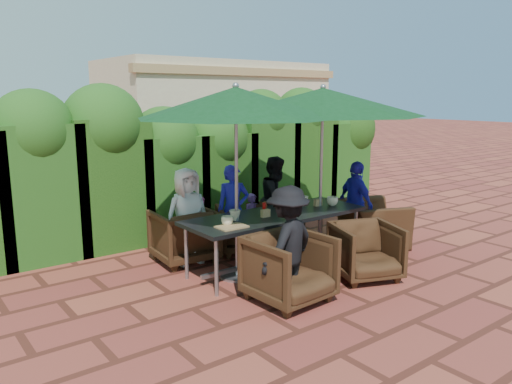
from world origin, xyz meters
TOP-DOWN VIEW (x-y plane):
  - ground at (0.00, 0.00)m, footprint 80.00×80.00m
  - dining_table at (-0.08, -0.06)m, footprint 2.58×0.90m
  - umbrella_left at (-0.72, -0.05)m, footprint 2.49×2.49m
  - umbrella_right at (0.72, -0.07)m, footprint 2.81×2.81m
  - chair_far_left at (-0.95, 0.92)m, footprint 0.86×0.81m
  - chair_far_mid at (-0.01, 0.80)m, footprint 0.96×0.94m
  - chair_far_right at (0.75, 0.95)m, footprint 0.89×0.86m
  - chair_near_left at (-0.69, -1.03)m, footprint 0.87×0.82m
  - chair_near_right at (0.57, -1.07)m, footprint 0.97×0.94m
  - chair_end_right at (1.78, -0.14)m, footprint 1.02×1.21m
  - adult_far_left at (-0.93, 0.84)m, footprint 0.67×0.41m
  - adult_far_mid at (-0.16, 0.84)m, footprint 0.59×0.54m
  - adult_far_right at (0.72, 0.90)m, footprint 0.76×0.64m
  - adult_near_left at (-0.69, -0.99)m, footprint 0.93×0.61m
  - adult_end_right at (1.61, 0.03)m, footprint 0.53×0.83m
  - child_left at (-0.59, 1.04)m, footprint 0.36×0.31m
  - child_right at (0.33, 1.01)m, footprint 0.33×0.28m
  - pedestrian_a at (1.79, 4.16)m, footprint 1.84×1.27m
  - pedestrian_b at (2.52, 4.25)m, footprint 0.83×0.55m
  - pedestrian_c at (3.26, 4.44)m, footprint 1.02×0.55m
  - cup_a at (-0.95, -0.17)m, footprint 0.15×0.15m
  - cup_b at (-0.73, -0.02)m, footprint 0.14×0.14m
  - cup_c at (0.04, -0.22)m, footprint 0.15×0.15m
  - cup_d at (0.53, 0.08)m, footprint 0.15×0.15m
  - cup_e at (0.88, -0.16)m, footprint 0.16×0.16m
  - ketchup_bottle at (-0.26, -0.02)m, footprint 0.04×0.04m
  - sauce_bottle at (-0.20, 0.02)m, footprint 0.04×0.04m
  - serving_tray at (-0.96, -0.28)m, footprint 0.35×0.25m
  - number_block_left at (-0.31, -0.11)m, footprint 0.12×0.06m
  - number_block_right at (0.70, -0.05)m, footprint 0.12×0.06m
  - hedge_wall at (-0.26, 2.32)m, footprint 9.10×1.60m
  - building at (3.50, 6.99)m, footprint 6.20×3.08m

SIDE VIEW (x-z plane):
  - ground at x=0.00m, z-range 0.00..0.00m
  - chair_far_right at x=0.75m, z-range 0.00..0.72m
  - chair_far_mid at x=-0.01m, z-range 0.00..0.77m
  - chair_near_right at x=0.57m, z-range 0.00..0.78m
  - child_right at x=0.33m, z-range 0.00..0.81m
  - chair_far_left at x=-0.95m, z-range 0.00..0.82m
  - chair_near_left at x=-0.69m, z-range 0.00..0.85m
  - child_left at x=-0.59m, z-range 0.00..0.88m
  - chair_end_right at x=1.78m, z-range 0.00..0.90m
  - adult_far_mid at x=-0.16m, z-range 0.00..1.31m
  - adult_end_right at x=1.61m, z-range 0.00..1.31m
  - adult_near_left at x=-0.69m, z-range 0.00..1.33m
  - adult_far_left at x=-0.93m, z-range 0.00..1.34m
  - dining_table at x=-0.08m, z-range 0.30..1.05m
  - adult_far_right at x=0.72m, z-range 0.00..1.37m
  - serving_tray at x=-0.96m, z-range 0.75..0.77m
  - pedestrian_c at x=3.26m, z-range 0.00..1.52m
  - number_block_left at x=-0.31m, z-range 0.75..0.85m
  - number_block_right at x=0.70m, z-range 0.75..0.85m
  - cup_a at x=-0.95m, z-range 0.75..0.87m
  - cup_c at x=0.04m, z-range 0.75..0.87m
  - cup_e at x=0.88m, z-range 0.75..0.88m
  - cup_b at x=-0.73m, z-range 0.75..0.88m
  - pedestrian_b at x=2.52m, z-range 0.00..1.64m
  - cup_d at x=0.53m, z-range 0.75..0.89m
  - ketchup_bottle at x=-0.26m, z-range 0.75..0.92m
  - sauce_bottle at x=-0.20m, z-range 0.75..0.92m
  - pedestrian_a at x=1.79m, z-range 0.00..1.86m
  - hedge_wall at x=-0.26m, z-range 0.09..2.58m
  - building at x=3.50m, z-range 0.01..3.21m
  - umbrella_left at x=-0.72m, z-range 0.98..3.44m
  - umbrella_right at x=0.72m, z-range 0.98..3.44m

